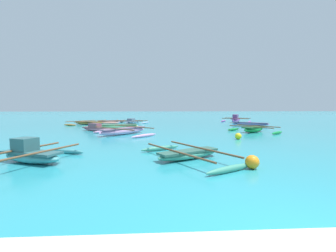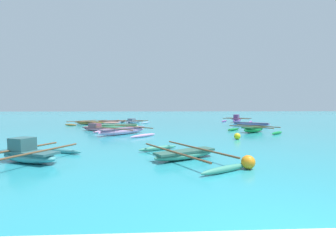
# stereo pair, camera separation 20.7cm
# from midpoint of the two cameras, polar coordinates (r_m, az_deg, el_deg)

# --- Properties ---
(moored_boat_0) EXTENTS (2.85, 3.91, 0.87)m
(moored_boat_0) POSITION_cam_midpoint_polar(r_m,az_deg,el_deg) (9.36, -31.46, -6.16)
(moored_boat_0) COLOR teal
(moored_boat_0) RESTS_ON ground_plane
(moored_boat_1) EXTENTS (3.83, 1.16, 0.37)m
(moored_boat_1) POSITION_cam_midpoint_polar(r_m,az_deg,el_deg) (21.90, -12.20, 0.02)
(moored_boat_1) COLOR #99CD89
(moored_boat_1) RESTS_ON ground_plane
(moored_boat_2) EXTENTS (3.92, 4.79, 0.43)m
(moored_boat_2) POSITION_cam_midpoint_polar(r_m,az_deg,el_deg) (27.77, -19.88, 0.79)
(moored_boat_2) COLOR #AA7630
(moored_boat_2) RESTS_ON ground_plane
(moored_boat_3) EXTENTS (3.85, 4.73, 0.39)m
(moored_boat_3) POSITION_cam_midpoint_polar(r_m,az_deg,el_deg) (8.57, 5.09, -7.17)
(moored_boat_3) COLOR teal
(moored_boat_3) RESTS_ON ground_plane
(moored_boat_4) EXTENTS (4.54, 4.22, 1.05)m
(moored_boat_4) POSITION_cam_midpoint_polar(r_m,az_deg,el_deg) (31.73, 17.29, 1.56)
(moored_boat_4) COLOR #A454AF
(moored_boat_4) RESTS_ON ground_plane
(moored_boat_5) EXTENTS (3.40, 2.56, 0.66)m
(moored_boat_5) POSITION_cam_midpoint_polar(r_m,az_deg,el_deg) (19.51, -17.06, -0.57)
(moored_boat_5) COLOR #D7768A
(moored_boat_5) RESTS_ON ground_plane
(moored_boat_6) EXTENTS (3.43, 3.10, 0.34)m
(moored_boat_6) POSITION_cam_midpoint_polar(r_m,az_deg,el_deg) (26.31, 20.53, 0.55)
(moored_boat_6) COLOR #847AB7
(moored_boat_6) RESTS_ON ground_plane
(moored_boat_7) EXTENTS (4.35, 3.61, 0.62)m
(moored_boat_7) POSITION_cam_midpoint_polar(r_m,az_deg,el_deg) (28.58, -8.67, 1.12)
(moored_boat_7) COLOR #91ABCC
(moored_boat_7) RESTS_ON ground_plane
(moored_boat_8) EXTENTS (3.82, 4.08, 0.50)m
(moored_boat_8) POSITION_cam_midpoint_polar(r_m,az_deg,el_deg) (19.09, 21.22, -0.77)
(moored_boat_8) COLOR #178D3C
(moored_boat_8) RESTS_ON ground_plane
(moored_boat_9) EXTENTS (4.84, 4.71, 0.55)m
(moored_boat_9) POSITION_cam_midpoint_polar(r_m,az_deg,el_deg) (16.57, -11.07, -1.24)
(moored_boat_9) COLOR #D697C6
(moored_boat_9) RESTS_ON ground_plane
(moored_boat_10) EXTENTS (3.52, 3.39, 0.40)m
(moored_boat_10) POSITION_cam_midpoint_polar(r_m,az_deg,el_deg) (29.53, -13.89, 1.11)
(moored_boat_10) COLOR #DE8776
(moored_boat_10) RESTS_ON ground_plane
(mooring_buoy_0) EXTENTS (0.39, 0.39, 0.39)m
(mooring_buoy_0) POSITION_cam_midpoint_polar(r_m,az_deg,el_deg) (14.43, 17.58, -2.49)
(mooring_buoy_0) COLOR yellow
(mooring_buoy_0) RESTS_ON ground_plane
(mooring_buoy_1) EXTENTS (0.44, 0.44, 0.44)m
(mooring_buoy_1) POSITION_cam_midpoint_polar(r_m,az_deg,el_deg) (7.65, 20.42, -8.60)
(mooring_buoy_1) COLOR orange
(mooring_buoy_1) RESTS_ON ground_plane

